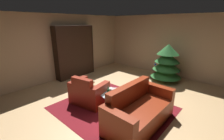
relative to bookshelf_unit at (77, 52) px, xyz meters
The scene contains 11 objects.
ground_plane 2.99m from the bookshelf_unit, 11.84° to the right, with size 7.70×7.70×0.00m, color tan.
wall_back 3.84m from the bookshelf_unit, 44.02° to the left, with size 6.06×0.06×2.50m, color tan.
wall_left 0.67m from the bookshelf_unit, 113.05° to the right, with size 0.06×6.54×2.50m, color tan.
area_rug 3.20m from the bookshelf_unit, 18.92° to the right, with size 2.80×2.46×0.01m, color maroon.
bookshelf_unit is the anchor object (origin of this frame).
armchair_red 2.59m from the bookshelf_unit, 29.36° to the right, with size 1.07×0.85×0.83m.
couch_red 3.92m from the bookshelf_unit, 15.99° to the right, with size 0.82×1.78×0.88m.
coffee_table 3.04m from the bookshelf_unit, 17.95° to the right, with size 0.71×0.71×0.41m.
book_stack_on_table 2.99m from the bookshelf_unit, 18.58° to the right, with size 0.22×0.16×0.13m.
bottle_on_table 3.08m from the bookshelf_unit, 21.48° to the right, with size 0.07×0.07×0.25m.
decorated_tree 3.61m from the bookshelf_unit, 31.44° to the left, with size 1.12×1.12×1.43m.
Camera 1 is at (2.45, -3.06, 2.20)m, focal length 24.20 mm.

